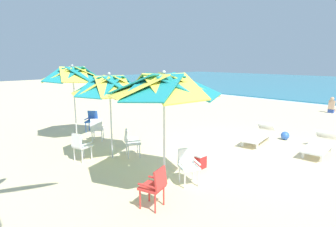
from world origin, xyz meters
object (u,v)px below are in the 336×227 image
Objects in this scene: sun_lounger_1 at (258,135)px; plastic_chair_2 at (81,145)px; plastic_chair_1 at (155,185)px; plastic_chair_3 at (131,141)px; plastic_chair_0 at (188,164)px; plastic_chair_4 at (92,120)px; beach_umbrella_0 at (164,86)px; beach_umbrella_1 at (110,86)px; beachgoer_seated at (332,107)px; sun_lounger_0 at (320,145)px; beach_ball at (285,136)px; cooler_box at (197,160)px; beach_umbrella_2 at (73,75)px; plastic_chair_5 at (97,128)px.

plastic_chair_2 is at bearing -117.68° from sun_lounger_1.
plastic_chair_3 is (-2.76, 1.55, 0.00)m from plastic_chair_1.
plastic_chair_0 is 1.00× the size of plastic_chair_3.
plastic_chair_4 is at bearing 159.96° from plastic_chair_1.
plastic_chair_4 is at bearing 165.11° from beach_umbrella_0.
beach_umbrella_1 is (-3.07, 1.07, 1.73)m from plastic_chair_1.
beachgoer_seated is at bearing 89.24° from beach_umbrella_0.
plastic_chair_3 is 12.92m from beachgoer_seated.
beach_umbrella_0 reaches higher than beach_umbrella_1.
sun_lounger_0 is 6.91× the size of beach_ball.
beachgoer_seated is (-1.66, 8.20, 0.01)m from sun_lounger_0.
sun_lounger_0 is 2.00m from sun_lounger_1.
cooler_box is 1.59× the size of beach_ball.
plastic_chair_2 is 1.00× the size of plastic_chair_3.
plastic_chair_2 reaches higher than sun_lounger_1.
beach_umbrella_1 is at bearing -101.78° from beachgoer_seated.
sun_lounger_1 is (2.42, 4.71, -1.94)m from beach_umbrella_1.
plastic_chair_2 is 6.22m from sun_lounger_1.
plastic_chair_3 and plastic_chair_4 have the same top height.
plastic_chair_2 is 3.45m from cooler_box.
plastic_chair_0 is 5.97m from beach_umbrella_2.
sun_lounger_1 is (-0.64, 5.78, -0.22)m from plastic_chair_1.
plastic_chair_0 is at bearing -4.77° from plastic_chair_5.
sun_lounger_1 is (2.12, 4.23, -0.22)m from plastic_chair_3.
plastic_chair_1 is 6.37m from beach_umbrella_2.
beach_umbrella_0 reaches higher than plastic_chair_2.
plastic_chair_2 is 7.39m from beach_ball.
cooler_box is at bearing 28.39° from beach_umbrella_1.
beach_umbrella_2 is 3.25× the size of plastic_chair_4.
beach_ball is at bearing 90.44° from plastic_chair_1.
sun_lounger_0 is at bearing 77.43° from plastic_chair_1.
plastic_chair_0 is 1.00× the size of plastic_chair_1.
beach_umbrella_0 reaches higher than sun_lounger_1.
plastic_chair_5 is 0.40× the size of sun_lounger_0.
sun_lounger_1 reaches higher than cooler_box.
beachgoer_seated is at bearing 62.94° from plastic_chair_4.
plastic_chair_3 is 1.00× the size of plastic_chair_4.
plastic_chair_1 is at bearing -19.21° from beach_umbrella_1.
beach_umbrella_0 is at bearing -80.36° from cooler_box.
plastic_chair_1 and plastic_chair_4 have the same top height.
sun_lounger_0 reaches higher than beach_ball.
plastic_chair_4 is at bearing -117.06° from beachgoer_seated.
plastic_chair_2 reaches higher than sun_lounger_0.
plastic_chair_0 reaches higher than cooler_box.
sun_lounger_1 is at bearing 88.01° from cooler_box.
plastic_chair_0 and plastic_chair_1 have the same top height.
beach_umbrella_0 is at bearing -109.29° from sun_lounger_0.
beachgoer_seated is at bearing 78.22° from beach_umbrella_1.
beach_umbrella_2 is (-2.85, 0.31, 0.21)m from beach_umbrella_1.
sun_lounger_0 is at bearing 32.67° from beach_umbrella_2.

